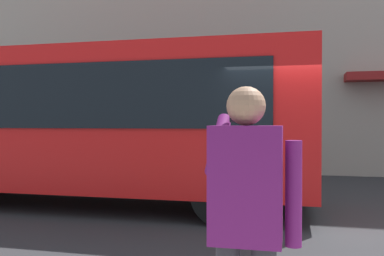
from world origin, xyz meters
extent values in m
plane|color=#2B2B2D|center=(0.00, 0.00, 0.00)|extent=(60.00, 60.00, 0.00)
cube|color=red|center=(4.31, -0.44, 1.70)|extent=(9.00, 2.50, 2.60)
cube|color=black|center=(4.31, 0.82, 2.10)|extent=(7.60, 0.06, 1.10)
cylinder|color=black|center=(1.31, -1.54, 0.50)|extent=(1.00, 0.28, 1.00)
cylinder|color=black|center=(1.31, 0.66, 0.50)|extent=(1.00, 0.28, 1.00)
cube|color=#6B1960|center=(0.48, 4.91, 1.30)|extent=(0.40, 0.24, 0.66)
sphere|color=#A87A5B|center=(0.48, 4.91, 1.74)|extent=(0.22, 0.22, 0.22)
cylinder|color=#6B1960|center=(0.22, 4.91, 1.26)|extent=(0.09, 0.09, 0.58)
cylinder|color=#6B1960|center=(0.66, 4.75, 1.52)|extent=(0.09, 0.48, 0.37)
cube|color=black|center=(0.58, 4.61, 1.72)|extent=(0.07, 0.01, 0.14)
camera|label=1|loc=(0.23, 7.27, 1.65)|focal=39.43mm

